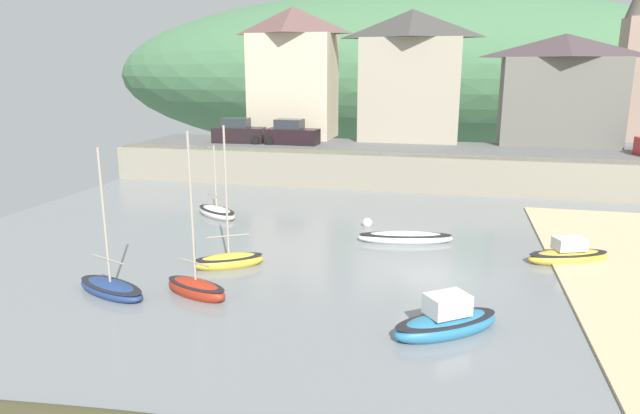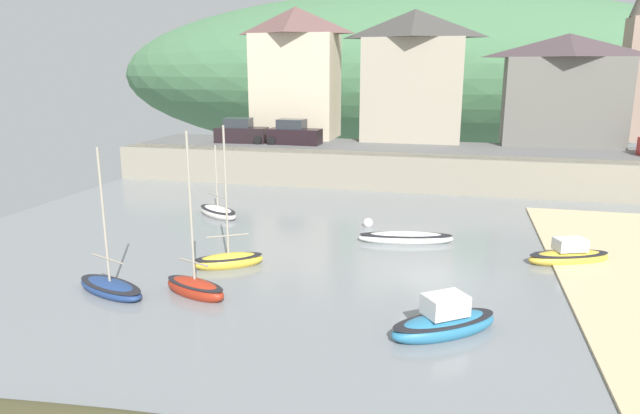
{
  "view_description": "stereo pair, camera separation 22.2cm",
  "coord_description": "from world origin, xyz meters",
  "px_view_note": "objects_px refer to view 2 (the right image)",
  "views": [
    {
      "loc": [
        0.55,
        -21.68,
        8.2
      ],
      "look_at": [
        -5.08,
        2.24,
        2.12
      ],
      "focal_mm": 31.55,
      "sensor_mm": 36.0,
      "label": 1
    },
    {
      "loc": [
        0.77,
        -21.63,
        8.2
      ],
      "look_at": [
        -5.08,
        2.24,
        2.12
      ],
      "focal_mm": 31.55,
      "sensor_mm": 36.0,
      "label": 2
    }
  ],
  "objects_px": {
    "sailboat_far_left": "(110,287)",
    "sailboat_blue_trim": "(406,238)",
    "parked_car_near_slipway": "(241,132)",
    "waterfront_building_centre": "(413,75)",
    "sailboat_white_hull": "(569,256)",
    "mooring_buoy": "(368,223)",
    "waterfront_building_right": "(564,89)",
    "parked_car_by_wall": "(294,134)",
    "rowboat_small_beached": "(218,212)",
    "motorboat_with_cabin": "(444,323)",
    "sailboat_nearest_shore": "(229,260)",
    "waterfront_building_left": "(296,72)",
    "dinghy_open_wooden": "(195,287)"
  },
  "relations": [
    {
      "from": "sailboat_blue_trim",
      "to": "parked_car_near_slipway",
      "type": "bearing_deg",
      "value": 121.74
    },
    {
      "from": "sailboat_blue_trim",
      "to": "motorboat_with_cabin",
      "type": "bearing_deg",
      "value": -88.49
    },
    {
      "from": "motorboat_with_cabin",
      "to": "parked_car_by_wall",
      "type": "xyz_separation_m",
      "value": [
        -12.39,
        25.47,
        2.84
      ]
    },
    {
      "from": "parked_car_near_slipway",
      "to": "sailboat_nearest_shore",
      "type": "bearing_deg",
      "value": -74.45
    },
    {
      "from": "sailboat_nearest_shore",
      "to": "sailboat_far_left",
      "type": "xyz_separation_m",
      "value": [
        -3.16,
        -3.81,
        -0.05
      ]
    },
    {
      "from": "waterfront_building_right",
      "to": "sailboat_white_hull",
      "type": "relative_size",
      "value": 2.36
    },
    {
      "from": "sailboat_white_hull",
      "to": "mooring_buoy",
      "type": "bearing_deg",
      "value": 136.8
    },
    {
      "from": "sailboat_blue_trim",
      "to": "sailboat_far_left",
      "type": "xyz_separation_m",
      "value": [
        -10.16,
        -9.07,
        0.03
      ]
    },
    {
      "from": "sailboat_far_left",
      "to": "sailboat_blue_trim",
      "type": "bearing_deg",
      "value": 63.66
    },
    {
      "from": "waterfront_building_left",
      "to": "sailboat_white_hull",
      "type": "xyz_separation_m",
      "value": [
        18.56,
        -21.84,
        -7.56
      ]
    },
    {
      "from": "waterfront_building_right",
      "to": "sailboat_blue_trim",
      "type": "xyz_separation_m",
      "value": [
        -9.86,
        -20.5,
        -6.43
      ]
    },
    {
      "from": "dinghy_open_wooden",
      "to": "sailboat_white_hull",
      "type": "xyz_separation_m",
      "value": [
        14.14,
        7.14,
        0.0
      ]
    },
    {
      "from": "sailboat_blue_trim",
      "to": "motorboat_with_cabin",
      "type": "height_order",
      "value": "motorboat_with_cabin"
    },
    {
      "from": "sailboat_far_left",
      "to": "mooring_buoy",
      "type": "relative_size",
      "value": 10.26
    },
    {
      "from": "waterfront_building_right",
      "to": "sailboat_blue_trim",
      "type": "relative_size",
      "value": 1.92
    },
    {
      "from": "sailboat_far_left",
      "to": "sailboat_white_hull",
      "type": "distance_m",
      "value": 18.95
    },
    {
      "from": "waterfront_building_centre",
      "to": "sailboat_blue_trim",
      "type": "height_order",
      "value": "waterfront_building_centre"
    },
    {
      "from": "rowboat_small_beached",
      "to": "motorboat_with_cabin",
      "type": "distance_m",
      "value": 17.59
    },
    {
      "from": "rowboat_small_beached",
      "to": "motorboat_with_cabin",
      "type": "relative_size",
      "value": 1.11
    },
    {
      "from": "sailboat_blue_trim",
      "to": "rowboat_small_beached",
      "type": "height_order",
      "value": "rowboat_small_beached"
    },
    {
      "from": "waterfront_building_centre",
      "to": "parked_car_by_wall",
      "type": "bearing_deg",
      "value": -152.67
    },
    {
      "from": "sailboat_blue_trim",
      "to": "motorboat_with_cabin",
      "type": "relative_size",
      "value": 1.24
    },
    {
      "from": "mooring_buoy",
      "to": "parked_car_near_slipway",
      "type": "bearing_deg",
      "value": 132.54
    },
    {
      "from": "sailboat_blue_trim",
      "to": "parked_car_near_slipway",
      "type": "distance_m",
      "value": 21.97
    },
    {
      "from": "waterfront_building_centre",
      "to": "parked_car_by_wall",
      "type": "relative_size",
      "value": 2.47
    },
    {
      "from": "rowboat_small_beached",
      "to": "sailboat_far_left",
      "type": "xyz_separation_m",
      "value": [
        0.72,
        -11.48,
        -0.0
      ]
    },
    {
      "from": "sailboat_far_left",
      "to": "motorboat_with_cabin",
      "type": "relative_size",
      "value": 1.48
    },
    {
      "from": "dinghy_open_wooden",
      "to": "sailboat_white_hull",
      "type": "bearing_deg",
      "value": 47.86
    },
    {
      "from": "sailboat_white_hull",
      "to": "sailboat_far_left",
      "type": "bearing_deg",
      "value": -177.67
    },
    {
      "from": "dinghy_open_wooden",
      "to": "motorboat_with_cabin",
      "type": "relative_size",
      "value": 1.65
    },
    {
      "from": "sailboat_blue_trim",
      "to": "sailboat_far_left",
      "type": "height_order",
      "value": "sailboat_far_left"
    },
    {
      "from": "waterfront_building_centre",
      "to": "mooring_buoy",
      "type": "bearing_deg",
      "value": -91.99
    },
    {
      "from": "motorboat_with_cabin",
      "to": "sailboat_nearest_shore",
      "type": "bearing_deg",
      "value": 118.97
    },
    {
      "from": "sailboat_white_hull",
      "to": "waterfront_building_left",
      "type": "bearing_deg",
      "value": 108.63
    },
    {
      "from": "sailboat_white_hull",
      "to": "parked_car_by_wall",
      "type": "height_order",
      "value": "parked_car_by_wall"
    },
    {
      "from": "waterfront_building_centre",
      "to": "rowboat_small_beached",
      "type": "bearing_deg",
      "value": -117.19
    },
    {
      "from": "parked_car_near_slipway",
      "to": "waterfront_building_centre",
      "type": "bearing_deg",
      "value": 14.4
    },
    {
      "from": "waterfront_building_right",
      "to": "parked_car_by_wall",
      "type": "xyz_separation_m",
      "value": [
        -20.16,
        -4.5,
        -3.44
      ]
    },
    {
      "from": "waterfront_building_left",
      "to": "mooring_buoy",
      "type": "xyz_separation_m",
      "value": [
        9.19,
        -18.16,
        -7.7
      ]
    },
    {
      "from": "mooring_buoy",
      "to": "waterfront_building_centre",
      "type": "bearing_deg",
      "value": 88.01
    },
    {
      "from": "sailboat_blue_trim",
      "to": "rowboat_small_beached",
      "type": "bearing_deg",
      "value": 156.54
    },
    {
      "from": "waterfront_building_left",
      "to": "mooring_buoy",
      "type": "distance_m",
      "value": 21.76
    },
    {
      "from": "waterfront_building_centre",
      "to": "sailboat_nearest_shore",
      "type": "distance_m",
      "value": 27.33
    },
    {
      "from": "parked_car_near_slipway",
      "to": "parked_car_by_wall",
      "type": "relative_size",
      "value": 1.01
    },
    {
      "from": "sailboat_nearest_shore",
      "to": "rowboat_small_beached",
      "type": "height_order",
      "value": "sailboat_nearest_shore"
    },
    {
      "from": "sailboat_nearest_shore",
      "to": "waterfront_building_centre",
      "type": "bearing_deg",
      "value": 46.7
    },
    {
      "from": "motorboat_with_cabin",
      "to": "sailboat_blue_trim",
      "type": "bearing_deg",
      "value": 66.25
    },
    {
      "from": "motorboat_with_cabin",
      "to": "sailboat_white_hull",
      "type": "bearing_deg",
      "value": 21.92
    },
    {
      "from": "mooring_buoy",
      "to": "waterfront_building_left",
      "type": "bearing_deg",
      "value": 116.85
    },
    {
      "from": "waterfront_building_left",
      "to": "waterfront_building_right",
      "type": "xyz_separation_m",
      "value": [
        21.27,
        0.0,
        -1.23
      ]
    }
  ]
}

